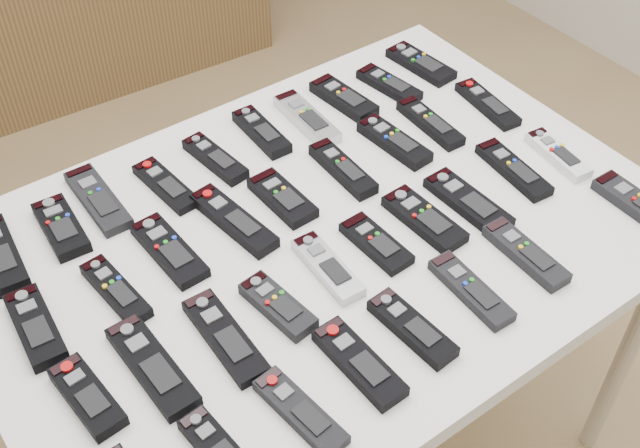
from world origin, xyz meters
TOP-DOWN VIEW (x-y plane):
  - ground at (0.00, 0.00)m, footprint 4.00×4.00m
  - table at (0.01, -0.09)m, footprint 1.25×0.88m
  - remote_0 at (-0.49, 0.19)m, footprint 0.07×0.19m
  - remote_1 at (-0.38, 0.19)m, footprint 0.07×0.16m
  - remote_2 at (-0.29, 0.22)m, footprint 0.06×0.20m
  - remote_3 at (-0.17, 0.18)m, footprint 0.06×0.17m
  - remote_4 at (-0.05, 0.19)m, footprint 0.06×0.17m
  - remote_5 at (0.07, 0.21)m, footprint 0.05×0.16m
  - remote_6 at (0.17, 0.19)m, footprint 0.06×0.19m
  - remote_7 at (0.28, 0.20)m, footprint 0.07×0.17m
  - remote_8 at (0.39, 0.19)m, footprint 0.07×0.16m
  - remote_9 at (0.51, 0.21)m, footprint 0.07×0.18m
  - remote_10 at (-0.50, -0.00)m, footprint 0.07×0.17m
  - remote_11 at (-0.36, -0.01)m, footprint 0.06×0.17m
  - remote_12 at (-0.25, 0.02)m, footprint 0.07×0.18m
  - remote_13 at (-0.11, 0.02)m, footprint 0.08×0.21m
  - remote_14 at (-0.01, 0.02)m, footprint 0.07×0.15m
  - remote_15 at (0.14, 0.02)m, footprint 0.05×0.18m
  - remote_16 at (0.27, 0.02)m, footprint 0.07×0.18m
  - remote_17 at (0.38, 0.03)m, footprint 0.05×0.18m
  - remote_18 at (0.52, 0.01)m, footprint 0.07×0.18m
  - remote_19 at (-0.49, -0.17)m, footprint 0.07×0.16m
  - remote_20 at (-0.39, -0.18)m, footprint 0.07×0.21m
  - remote_21 at (-0.26, -0.20)m, footprint 0.06×0.20m
  - remote_22 at (-0.16, -0.20)m, footprint 0.07×0.15m
  - remote_23 at (-0.04, -0.17)m, footprint 0.06×0.17m
  - remote_24 at (0.06, -0.18)m, footprint 0.06×0.15m
  - remote_25 at (0.17, -0.18)m, footprint 0.07×0.17m
  - remote_26 at (0.27, -0.20)m, footprint 0.07×0.19m
  - remote_27 at (0.41, -0.18)m, footprint 0.07×0.18m
  - remote_28 at (0.52, -0.20)m, footprint 0.06×0.16m
  - remote_31 at (-0.25, -0.38)m, footprint 0.07×0.17m
  - remote_32 at (-0.12, -0.37)m, footprint 0.06×0.18m
  - remote_33 at (-0.01, -0.36)m, footprint 0.06×0.17m
  - remote_34 at (0.12, -0.36)m, footprint 0.05×0.17m
  - remote_35 at (0.26, -0.36)m, footprint 0.05×0.18m
  - remote_36 at (0.52, -0.39)m, footprint 0.06×0.18m

SIDE VIEW (x-z plane):
  - ground at x=0.00m, z-range 0.00..0.00m
  - table at x=0.01m, z-range 0.33..1.11m
  - remote_3 at x=-0.17m, z-range 0.78..0.80m
  - remote_18 at x=0.52m, z-range 0.78..0.80m
  - remote_24 at x=0.06m, z-range 0.78..0.80m
  - remote_9 at x=0.51m, z-range 0.78..0.80m
  - remote_2 at x=-0.29m, z-range 0.78..0.80m
  - remote_8 at x=0.39m, z-range 0.78..0.80m
  - remote_12 at x=-0.25m, z-range 0.78..0.80m
  - remote_27 at x=0.41m, z-range 0.78..0.80m
  - remote_21 at x=-0.26m, z-range 0.78..0.80m
  - remote_23 at x=-0.04m, z-range 0.78..0.80m
  - remote_26 at x=0.27m, z-range 0.78..0.80m
  - remote_31 at x=-0.25m, z-range 0.78..0.80m
  - remote_28 at x=0.52m, z-range 0.78..0.80m
  - remote_17 at x=0.38m, z-range 0.78..0.80m
  - remote_4 at x=-0.05m, z-range 0.78..0.80m
  - remote_34 at x=0.12m, z-range 0.78..0.80m
  - remote_11 at x=-0.36m, z-range 0.78..0.80m
  - remote_20 at x=-0.39m, z-range 0.78..0.80m
  - remote_14 at x=-0.01m, z-range 0.78..0.80m
  - remote_25 at x=0.17m, z-range 0.78..0.80m
  - remote_5 at x=0.07m, z-range 0.78..0.80m
  - remote_1 at x=-0.38m, z-range 0.78..0.80m
  - remote_7 at x=0.28m, z-range 0.78..0.80m
  - remote_6 at x=0.17m, z-range 0.78..0.80m
  - remote_36 at x=0.52m, z-range 0.78..0.80m
  - remote_0 at x=-0.49m, z-range 0.78..0.80m
  - remote_35 at x=0.26m, z-range 0.78..0.80m
  - remote_33 at x=-0.01m, z-range 0.78..0.80m
  - remote_10 at x=-0.50m, z-range 0.78..0.80m
  - remote_16 at x=0.27m, z-range 0.78..0.80m
  - remote_32 at x=-0.12m, z-range 0.78..0.80m
  - remote_22 at x=-0.16m, z-range 0.78..0.80m
  - remote_13 at x=-0.11m, z-range 0.78..0.80m
  - remote_15 at x=0.14m, z-range 0.78..0.80m
  - remote_19 at x=-0.49m, z-range 0.78..0.80m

